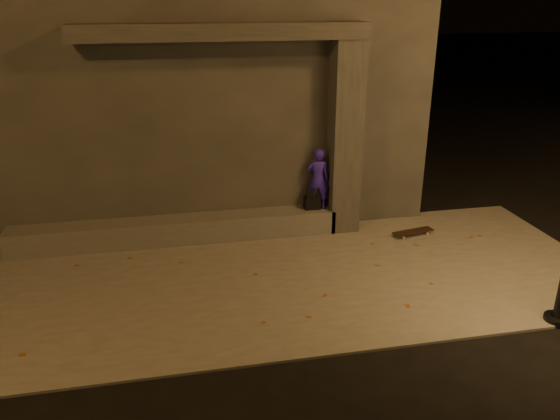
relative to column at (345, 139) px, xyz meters
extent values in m
plane|color=black|center=(-1.70, -3.75, -1.84)|extent=(120.00, 120.00, 0.00)
cube|color=#645F58|center=(-1.70, -1.75, -1.82)|extent=(11.00, 4.40, 0.04)
cube|color=#33312F|center=(-2.70, 2.75, 0.76)|extent=(9.00, 5.00, 5.20)
cube|color=#53514B|center=(-3.20, 0.00, -1.58)|extent=(6.00, 0.55, 0.45)
cube|color=#33312F|center=(0.00, 0.00, 0.00)|extent=(0.55, 0.55, 3.60)
cube|color=#33312F|center=(-2.20, 0.05, 1.94)|extent=(5.00, 0.70, 0.28)
imported|color=#2A189F|center=(-0.50, 0.00, -0.75)|extent=(0.49, 0.38, 1.19)
cube|color=black|center=(-0.60, 0.00, -1.23)|extent=(0.31, 0.20, 0.25)
cube|color=black|center=(-0.60, 0.00, -1.01)|extent=(0.27, 0.04, 0.18)
cube|color=black|center=(1.24, -0.65, -1.72)|extent=(0.85, 0.37, 0.02)
cylinder|color=#B27447|center=(1.50, -0.52, -1.77)|extent=(0.06, 0.04, 0.06)
cylinder|color=#B27447|center=(1.53, -0.67, -1.77)|extent=(0.06, 0.04, 0.06)
cylinder|color=#B27447|center=(0.96, -0.63, -1.77)|extent=(0.06, 0.04, 0.06)
cylinder|color=#B27447|center=(0.99, -0.78, -1.77)|extent=(0.06, 0.04, 0.06)
cube|color=#99999E|center=(1.52, -0.60, -1.74)|extent=(0.09, 0.18, 0.02)
cube|color=#99999E|center=(0.97, -0.70, -1.74)|extent=(0.09, 0.18, 0.02)
cylinder|color=black|center=(2.01, -3.81, -1.79)|extent=(0.36, 0.36, 0.10)
camera|label=1|loc=(-3.17, -9.54, 2.48)|focal=35.00mm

